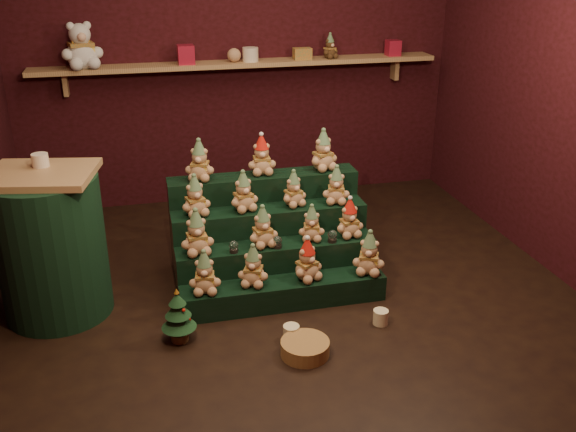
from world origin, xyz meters
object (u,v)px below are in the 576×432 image
object	(u,v)px
snow_globe_a	(234,247)
side_table	(51,245)
snow_globe_b	(277,242)
brown_bear	(330,46)
snow_globe_c	(332,236)
white_bear	(80,39)
mini_christmas_tree	(178,316)
wicker_basket	(305,348)
riser_tier_front	(284,293)
mug_right	(381,317)
mug_left	(291,333)

from	to	relation	value
snow_globe_a	side_table	xyz separation A→B (m)	(-1.17, 0.12, 0.09)
snow_globe_b	brown_bear	distance (m)	2.25
snow_globe_b	snow_globe_c	xyz separation A→B (m)	(0.39, 0.00, 0.00)
snow_globe_c	white_bear	size ratio (longest dim) A/B	0.19
mini_christmas_tree	white_bear	xyz separation A→B (m)	(-0.53, 2.21, 1.38)
wicker_basket	riser_tier_front	bearing A→B (deg)	89.23
mini_christmas_tree	brown_bear	bearing A→B (deg)	53.85
mini_christmas_tree	side_table	bearing A→B (deg)	144.03
brown_bear	mug_right	bearing A→B (deg)	-122.24
wicker_basket	brown_bear	xyz separation A→B (m)	(0.90, 2.54, 1.38)
mini_christmas_tree	mug_right	bearing A→B (deg)	-5.14
riser_tier_front	mug_right	size ratio (longest dim) A/B	14.15
wicker_basket	white_bear	world-z (taller)	white_bear
riser_tier_front	brown_bear	bearing A→B (deg)	65.50
mini_christmas_tree	riser_tier_front	bearing A→B (deg)	19.88
mug_right	side_table	bearing A→B (deg)	162.04
snow_globe_c	wicker_basket	bearing A→B (deg)	-117.65
snow_globe_b	mug_right	world-z (taller)	snow_globe_b
mug_left	wicker_basket	distance (m)	0.17
mug_left	white_bear	distance (m)	3.06
riser_tier_front	wicker_basket	distance (m)	0.59
snow_globe_c	brown_bear	bearing A→B (deg)	74.32
snow_globe_b	wicker_basket	size ratio (longest dim) A/B	0.29
snow_globe_a	side_table	distance (m)	1.18
side_table	mug_right	xyz separation A→B (m)	(2.03, -0.66, -0.44)
mini_christmas_tree	mug_right	xyz separation A→B (m)	(1.29, -0.12, -0.13)
snow_globe_a	mug_right	bearing A→B (deg)	-31.88
brown_bear	snow_globe_b	bearing A→B (deg)	-140.72
snow_globe_c	side_table	distance (m)	1.87
side_table	mug_left	size ratio (longest dim) A/B	9.66
mug_left	mini_christmas_tree	bearing A→B (deg)	166.60
snow_globe_a	white_bear	size ratio (longest dim) A/B	0.18
snow_globe_c	mini_christmas_tree	distance (m)	1.21
snow_globe_c	mug_right	distance (m)	0.67
snow_globe_b	mini_christmas_tree	xyz separation A→B (m)	(-0.72, -0.42, -0.22)
snow_globe_b	mini_christmas_tree	distance (m)	0.87
mini_christmas_tree	brown_bear	distance (m)	3.01
snow_globe_b	side_table	world-z (taller)	side_table
riser_tier_front	side_table	size ratio (longest dim) A/B	1.41
wicker_basket	white_bear	xyz separation A→B (m)	(-1.25, 2.54, 1.51)
mug_right	mini_christmas_tree	bearing A→B (deg)	174.86
mug_right	wicker_basket	distance (m)	0.60
mini_christmas_tree	white_bear	bearing A→B (deg)	103.44
snow_globe_c	mini_christmas_tree	world-z (taller)	snow_globe_c
snow_globe_b	snow_globe_c	size ratio (longest dim) A/B	0.96
white_bear	brown_bear	bearing A→B (deg)	-13.52
snow_globe_b	white_bear	world-z (taller)	white_bear
riser_tier_front	mini_christmas_tree	world-z (taller)	mini_christmas_tree
mini_christmas_tree	mug_left	world-z (taller)	mini_christmas_tree
mug_right	wicker_basket	world-z (taller)	mug_right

